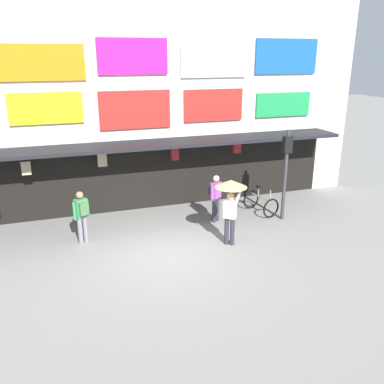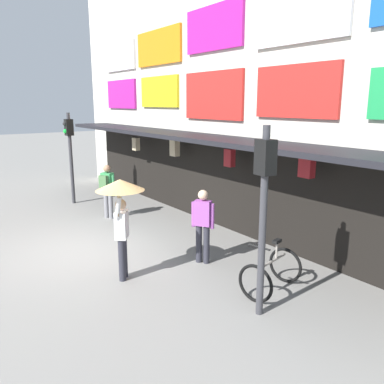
% 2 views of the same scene
% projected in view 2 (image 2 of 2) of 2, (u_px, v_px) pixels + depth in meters
% --- Properties ---
extents(ground_plane, '(80.00, 80.00, 0.00)m').
position_uv_depth(ground_plane, '(85.00, 250.00, 9.70)').
color(ground_plane, gray).
extents(shopfront, '(18.00, 2.60, 8.00)m').
position_uv_depth(shopfront, '(230.00, 87.00, 11.40)').
color(shopfront, beige).
rests_on(shopfront, ground).
extents(traffic_light_near, '(0.28, 0.33, 3.20)m').
position_uv_depth(traffic_light_near, '(70.00, 144.00, 13.77)').
color(traffic_light_near, '#38383D').
rests_on(traffic_light_near, ground).
extents(traffic_light_far, '(0.30, 0.34, 3.20)m').
position_uv_depth(traffic_light_far, '(265.00, 192.00, 6.31)').
color(traffic_light_far, '#38383D').
rests_on(traffic_light_far, ground).
extents(bicycle_parked, '(0.97, 1.29, 1.05)m').
position_uv_depth(bicycle_parked, '(271.00, 272.00, 7.49)').
color(bicycle_parked, black).
rests_on(bicycle_parked, ground).
extents(pedestrian_in_white, '(0.48, 0.46, 1.68)m').
position_uv_depth(pedestrian_in_white, '(107.00, 187.00, 12.16)').
color(pedestrian_in_white, gray).
rests_on(pedestrian_in_white, ground).
extents(pedestrian_with_umbrella, '(0.96, 0.96, 2.08)m').
position_uv_depth(pedestrian_with_umbrella, '(121.00, 201.00, 7.77)').
color(pedestrian_with_umbrella, '#2D2D38').
rests_on(pedestrian_with_umbrella, ground).
extents(pedestrian_in_green, '(0.48, 0.47, 1.68)m').
position_uv_depth(pedestrian_in_green, '(203.00, 220.00, 8.76)').
color(pedestrian_in_green, '#2D2D38').
rests_on(pedestrian_in_green, ground).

